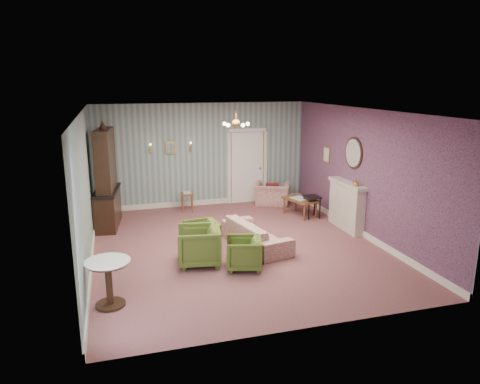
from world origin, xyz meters
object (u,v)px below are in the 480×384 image
object	(u,v)px
fireplace	(346,206)
pedestal_table	(109,283)
olive_chair_a	(244,252)
olive_chair_b	(199,244)
olive_chair_c	(202,234)
side_table_black	(312,207)
dresser	(105,176)
sofa_chintz	(256,230)
wingback_chair	(272,190)
coffee_table	(300,207)

from	to	relation	value
fireplace	pedestal_table	distance (m)	6.02
olive_chair_a	fireplace	distance (m)	3.44
olive_chair_b	olive_chair_c	bearing A→B (deg)	174.27
side_table_black	pedestal_table	bearing A→B (deg)	-145.83
olive_chair_a	dresser	distance (m)	4.30
olive_chair_a	pedestal_table	distance (m)	2.60
olive_chair_c	fireplace	world-z (taller)	fireplace
sofa_chintz	pedestal_table	bearing A→B (deg)	109.59
dresser	pedestal_table	world-z (taller)	dresser
wingback_chair	pedestal_table	bearing A→B (deg)	71.49
dresser	fireplace	world-z (taller)	dresser
olive_chair_b	coffee_table	bearing A→B (deg)	136.88
pedestal_table	wingback_chair	bearing A→B (deg)	47.47
sofa_chintz	side_table_black	xyz separation A→B (m)	(2.05, 1.58, -0.08)
side_table_black	sofa_chintz	bearing A→B (deg)	-142.37
olive_chair_a	fireplace	xyz separation A→B (m)	(3.05, 1.58, 0.24)
olive_chair_c	wingback_chair	world-z (taller)	wingback_chair
pedestal_table	coffee_table	bearing A→B (deg)	37.29
olive_chair_c	fireplace	distance (m)	3.63
fireplace	side_table_black	bearing A→B (deg)	110.92
olive_chair_b	wingback_chair	size ratio (longest dim) A/B	0.84
olive_chair_a	wingback_chair	world-z (taller)	wingback_chair
side_table_black	pedestal_table	world-z (taller)	pedestal_table
coffee_table	side_table_black	bearing A→B (deg)	-48.23
wingback_chair	olive_chair_c	bearing A→B (deg)	71.64
coffee_table	olive_chair_c	bearing A→B (deg)	-150.90
olive_chair_b	wingback_chair	xyz separation A→B (m)	(2.86, 3.69, 0.02)
olive_chair_c	dresser	xyz separation A→B (m)	(-1.90, 2.17, 0.93)
olive_chair_c	side_table_black	distance (m)	3.50
sofa_chintz	coffee_table	world-z (taller)	sofa_chintz
wingback_chair	side_table_black	world-z (taller)	wingback_chair
olive_chair_a	sofa_chintz	distance (m)	1.22
dresser	fireplace	size ratio (longest dim) A/B	1.81
olive_chair_a	pedestal_table	xyz separation A→B (m)	(-2.46, -0.83, 0.05)
olive_chair_b	pedestal_table	size ratio (longest dim) A/B	1.07
sofa_chintz	pedestal_table	size ratio (longest dim) A/B	2.47
fireplace	olive_chair_c	bearing A→B (deg)	-174.44
dresser	side_table_black	world-z (taller)	dresser
dresser	sofa_chintz	bearing A→B (deg)	-30.17
coffee_table	pedestal_table	distance (m)	6.14
coffee_table	pedestal_table	xyz separation A→B (m)	(-4.88, -3.72, 0.15)
olive_chair_a	fireplace	world-z (taller)	fireplace
olive_chair_c	pedestal_table	distance (m)	2.80
olive_chair_a	coffee_table	size ratio (longest dim) A/B	0.72
side_table_black	fireplace	bearing A→B (deg)	-69.08
fireplace	olive_chair_b	bearing A→B (deg)	-163.41
wingback_chair	dresser	distance (m)	4.69
dresser	wingback_chair	bearing A→B (deg)	16.36
dresser	side_table_black	size ratio (longest dim) A/B	4.35
olive_chair_b	olive_chair_a	bearing A→B (deg)	69.56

